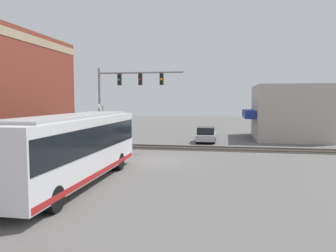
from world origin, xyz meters
The scene contains 7 objects.
ground_plane centered at (0.00, 0.00, 0.00)m, with size 120.00×120.00×0.00m, color #605E5B.
shop_building centered at (14.96, -10.96, 2.80)m, with size 9.11×8.20×5.62m.
city_bus centered at (-6.70, 2.80, 1.87)m, with size 11.39×2.59×3.38m.
traffic_signal_gantry centered at (4.30, 3.70, 4.95)m, with size 0.42×7.07×6.69m.
crossing_signal centered at (3.23, 5.23, 2.30)m, with size 1.41×1.18×3.81m.
rail_track_near centered at (6.00, 0.00, 0.03)m, with size 2.60×60.00×0.15m.
parked_car_silver centered at (10.57, -2.60, 0.69)m, with size 4.38×1.82×1.49m.
Camera 1 is at (-21.37, -4.43, 4.11)m, focal length 35.00 mm.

